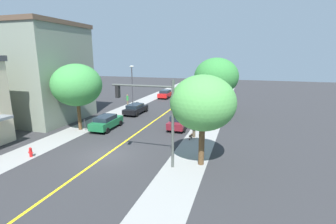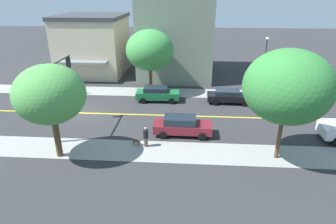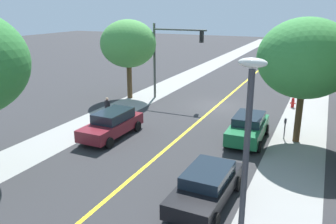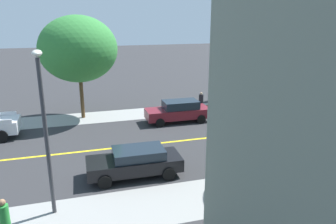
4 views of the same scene
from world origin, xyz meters
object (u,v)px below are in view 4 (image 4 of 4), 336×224
parking_meter (312,155)px  pedestrian_black_shirt (201,101)px  street_tree_right_corner (332,79)px  street_tree_left_far (78,49)px  maroon_sedan_right_curb (178,111)px  pedestrian_green_shirt (5,221)px  street_lamp (44,118)px  black_sedan_left_curb (135,161)px  green_sedan_left_curb (270,144)px  traffic_light_mast (291,59)px  street_tree_left_near (257,50)px  small_dog (210,107)px

parking_meter → pedestrian_black_shirt: 11.88m
street_tree_right_corner → street_tree_left_far: size_ratio=0.93×
maroon_sedan_right_curb → pedestrian_black_shirt: bearing=-140.4°
pedestrian_green_shirt → parking_meter: bearing=44.0°
street_lamp → black_sedan_left_curb: street_lamp is taller
street_tree_left_far → black_sedan_left_curb: (-10.70, -2.07, -4.53)m
street_lamp → green_sedan_left_curb: street_lamp is taller
traffic_light_mast → street_lamp: 21.09m
street_lamp → green_sedan_left_curb: size_ratio=1.41×
black_sedan_left_curb → parking_meter: bearing=168.1°
street_lamp → pedestrian_black_shirt: 16.72m
street_tree_left_near → street_lamp: bearing=128.7°
street_tree_right_corner → street_tree_left_far: bearing=38.5°
street_tree_left_near → traffic_light_mast: bearing=-161.5°
traffic_light_mast → pedestrian_black_shirt: 8.04m
pedestrian_green_shirt → pedestrian_black_shirt: pedestrian_green_shirt is taller
street_tree_left_far → pedestrian_green_shirt: (-14.56, 3.15, -4.33)m
parking_meter → small_dog: bearing=2.5°
pedestrian_black_shirt → pedestrian_green_shirt: bearing=39.7°
street_tree_left_far → green_sedan_left_curb: (-10.75, -9.65, -4.47)m
street_tree_right_corner → pedestrian_green_shirt: size_ratio=4.01×
street_tree_right_corner → green_sedan_left_curb: street_tree_right_corner is taller
street_tree_left_near → small_dog: 7.07m
street_tree_left_near → maroon_sedan_right_curb: size_ratio=1.40×
pedestrian_black_shirt → green_sedan_left_curb: bearing=83.4°
traffic_light_mast → street_lamp: (-10.46, 18.31, -0.21)m
traffic_light_mast → pedestrian_black_shirt: size_ratio=3.95×
traffic_light_mast → street_lamp: street_lamp is taller
green_sedan_left_curb → pedestrian_black_shirt: pedestrian_black_shirt is taller
street_lamp → parking_meter: bearing=-89.1°
street_tree_right_corner → street_tree_left_far: street_tree_left_far is taller
street_tree_right_corner → traffic_light_mast: 12.47m
street_tree_left_far → street_tree_right_corner: bearing=-141.5°
pedestrian_black_shirt → small_dog: (-0.16, -0.77, -0.49)m
black_sedan_left_curb → pedestrian_green_shirt: 6.50m
traffic_light_mast → small_dog: size_ratio=8.97×
pedestrian_green_shirt → small_dog: (13.49, -13.41, -0.60)m
pedestrian_green_shirt → street_tree_left_far: bearing=114.3°
parking_meter → maroon_sedan_right_curb: bearing=22.3°
parking_meter → pedestrian_black_shirt: size_ratio=0.79×
traffic_light_mast → pedestrian_black_shirt: bearing=-102.3°
street_lamp → pedestrian_black_shirt: (12.01, -11.19, -3.18)m
pedestrian_green_shirt → small_dog: 19.03m
street_tree_left_far → parking_meter: 17.25m
street_tree_left_near → small_dog: (-1.92, 5.25, -4.33)m
street_tree_left_far → maroon_sedan_right_curb: 8.70m
black_sedan_left_curb → maroon_sedan_right_curb: 8.99m
pedestrian_black_shirt → traffic_light_mast: bearing=160.2°
street_tree_right_corner → pedestrian_black_shirt: bearing=5.5°
parking_meter → street_lamp: size_ratio=0.20×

